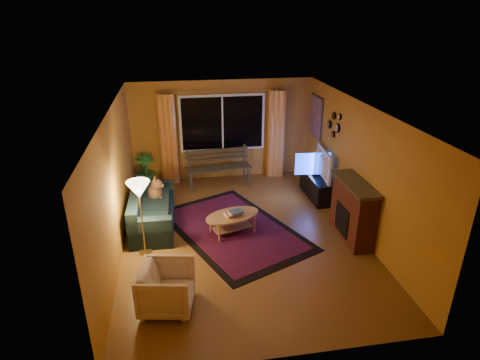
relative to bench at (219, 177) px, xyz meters
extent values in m
cube|color=brown|center=(0.18, -2.44, -0.25)|extent=(4.50, 6.00, 0.02)
cube|color=white|center=(0.18, -2.44, 2.27)|extent=(4.50, 6.00, 0.02)
cube|color=#BC7E2C|center=(0.18, 0.57, 1.01)|extent=(4.50, 0.02, 2.50)
cube|color=#BC7E2C|center=(-2.08, -2.44, 1.01)|extent=(0.02, 6.00, 2.50)
cube|color=#BC7E2C|center=(2.44, -2.44, 1.01)|extent=(0.02, 6.00, 2.50)
cube|color=black|center=(0.18, 0.51, 1.21)|extent=(2.00, 0.02, 1.30)
cylinder|color=#BF8C3F|center=(0.18, 0.46, 2.01)|extent=(3.20, 0.03, 0.03)
cylinder|color=orange|center=(-1.17, 0.44, 0.88)|extent=(0.36, 0.36, 2.24)
cylinder|color=orange|center=(1.53, 0.44, 0.88)|extent=(0.36, 0.36, 2.24)
cube|color=#36311F|center=(0.00, 0.00, 0.00)|extent=(1.63, 0.64, 0.48)
imported|color=#235B1E|center=(-1.78, 0.24, 0.18)|extent=(0.60, 0.60, 0.84)
cube|color=#15272C|center=(-1.53, -1.75, 0.14)|extent=(0.84, 1.88, 0.76)
imported|color=beige|center=(-1.25, -4.25, 0.15)|extent=(0.82, 0.86, 0.77)
cylinder|color=#BF8C3F|center=(-1.66, -2.74, 0.46)|extent=(0.28, 0.28, 1.40)
cube|color=maroon|center=(0.03, -2.19, -0.23)|extent=(3.09, 3.67, 0.02)
cylinder|color=tan|center=(0.01, -2.30, -0.04)|extent=(1.39, 1.39, 0.40)
cube|color=black|center=(2.18, -1.01, 0.02)|extent=(0.44, 1.24, 0.51)
imported|color=black|center=(2.18, -1.01, 0.60)|extent=(0.25, 1.13, 0.64)
cube|color=maroon|center=(2.23, -2.84, 0.31)|extent=(0.40, 1.20, 1.10)
cube|color=orange|center=(2.40, 0.01, 1.41)|extent=(0.04, 0.76, 0.96)
camera|label=1|loc=(-0.97, -9.08, 3.87)|focal=30.00mm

